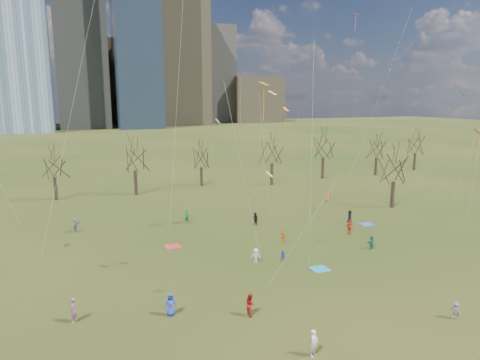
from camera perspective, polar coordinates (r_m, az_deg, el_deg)
name	(u,v)px	position (r m, az deg, el deg)	size (l,w,h in m)	color
ground	(293,287)	(37.12, 7.12, -14.03)	(500.00, 500.00, 0.00)	black
downtown_skyline	(92,51)	(241.49, -19.16, 15.97)	(212.50, 78.00, 118.00)	slate
bare_tree_row	(181,158)	(69.19, -7.88, 2.98)	(113.04, 29.80, 9.50)	black
blanket_teal	(320,269)	(41.05, 10.58, -11.58)	(1.60, 1.50, 0.03)	teal
blanket_navy	(367,224)	(56.03, 16.58, -5.67)	(1.60, 1.50, 0.03)	blue
blanket_crimson	(173,246)	(46.60, -8.95, -8.74)	(1.60, 1.50, 0.03)	red
person_0	(171,305)	(32.68, -9.24, -16.07)	(0.84, 0.55, 1.71)	#2639A7
person_1	(314,343)	(28.36, 9.83, -20.61)	(0.63, 0.41, 1.72)	silver
person_2	(250,304)	(32.35, 1.38, -16.24)	(0.82, 0.64, 1.69)	#A01916
person_3	(455,310)	(35.57, 26.79, -15.23)	(0.82, 0.47, 1.27)	slate
person_4	(283,237)	(47.18, 5.73, -7.52)	(0.84, 0.35, 1.43)	orange
person_5	(371,242)	(47.23, 17.10, -7.91)	(1.37, 0.43, 1.47)	#197348
person_6	(350,216)	(56.08, 14.43, -4.71)	(0.78, 0.51, 1.61)	black
person_7	(73,310)	(33.53, -21.34, -15.88)	(0.66, 0.44, 1.82)	#8B4582
person_8	(283,256)	(42.18, 5.75, -10.03)	(0.54, 0.42, 1.11)	#253FA0
person_9	(256,255)	(41.67, 2.11, -10.02)	(0.92, 0.53, 1.42)	silver
person_10	(349,227)	(51.32, 14.39, -6.08)	(1.03, 0.43, 1.76)	red
person_11	(75,225)	(54.10, -21.09, -5.63)	(1.58, 0.50, 1.70)	slate
person_12	(327,197)	(66.48, 11.58, -2.23)	(0.67, 0.44, 1.38)	orange
person_13	(187,216)	(54.50, -7.09, -4.77)	(0.67, 0.44, 1.83)	#176A2E
person_14	(255,219)	(53.06, 2.07, -5.23)	(0.80, 0.62, 1.64)	black
kites_airborne	(265,121)	(47.23, 3.37, 7.87)	(62.32, 38.15, 32.52)	orange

